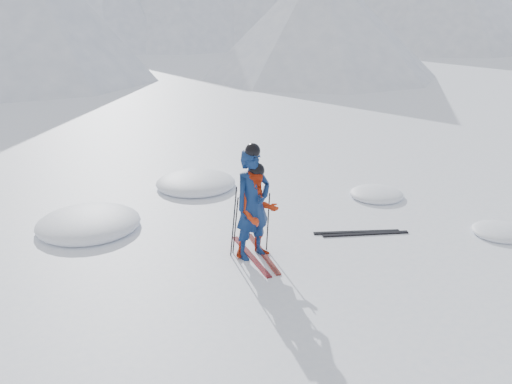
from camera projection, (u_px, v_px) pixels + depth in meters
name	position (u px, v px, depth m)	size (l,w,h in m)	color
ground	(358.00, 239.00, 10.33)	(160.00, 160.00, 0.00)	white
skier_blue	(253.00, 205.00, 9.32)	(0.71, 0.47, 1.95)	navy
skier_red	(257.00, 213.00, 9.39)	(0.78, 0.61, 1.61)	red
pole_blue_left	(234.00, 222.00, 9.42)	(0.02, 0.02, 1.30)	black
pole_blue_right	(259.00, 215.00, 9.74)	(0.02, 0.02, 1.30)	black
pole_red_left	(235.00, 226.00, 9.56)	(0.02, 0.02, 1.07)	black
pole_red_right	(268.00, 222.00, 9.73)	(0.02, 0.02, 1.07)	black
ski_worn_left	(251.00, 256.00, 9.61)	(0.09, 1.70, 0.03)	black
ski_worn_right	(263.00, 253.00, 9.71)	(0.09, 1.70, 0.03)	black
ski_loose_a	(357.00, 232.00, 10.58)	(0.09, 1.70, 0.03)	black
ski_loose_b	(365.00, 234.00, 10.50)	(0.09, 1.70, 0.03)	black
snow_lumps	(187.00, 207.00, 11.88)	(8.61, 6.82, 0.45)	white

